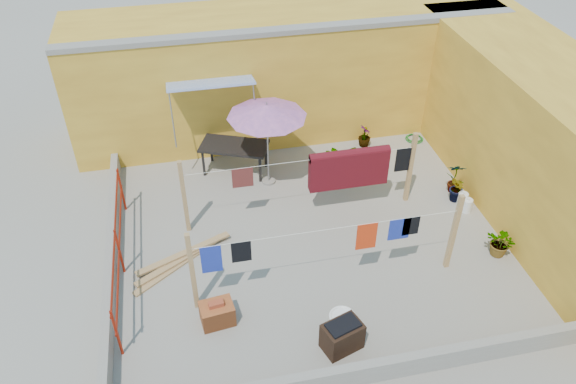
{
  "coord_description": "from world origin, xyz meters",
  "views": [
    {
      "loc": [
        -2.3,
        -8.6,
        8.12
      ],
      "look_at": [
        -0.4,
        0.3,
        1.07
      ],
      "focal_mm": 35.0,
      "sensor_mm": 36.0,
      "label": 1
    }
  ],
  "objects_px": {
    "brick_stack": "(217,313)",
    "brazier": "(342,336)",
    "green_hose": "(414,138)",
    "white_basin": "(342,317)",
    "patio_umbrella": "(267,111)",
    "plant_back_a": "(339,160)",
    "water_jug_b": "(463,199)",
    "water_jug_a": "(467,205)",
    "outdoor_table": "(234,148)"
  },
  "relations": [
    {
      "from": "brick_stack",
      "to": "white_basin",
      "type": "height_order",
      "value": "brick_stack"
    },
    {
      "from": "brick_stack",
      "to": "brazier",
      "type": "xyz_separation_m",
      "value": [
        2.04,
        -1.0,
        0.07
      ]
    },
    {
      "from": "brick_stack",
      "to": "plant_back_a",
      "type": "bearing_deg",
      "value": 49.41
    },
    {
      "from": "patio_umbrella",
      "to": "green_hose",
      "type": "bearing_deg",
      "value": 14.21
    },
    {
      "from": "white_basin",
      "to": "green_hose",
      "type": "bearing_deg",
      "value": 56.38
    },
    {
      "from": "white_basin",
      "to": "water_jug_b",
      "type": "distance_m",
      "value": 4.48
    },
    {
      "from": "brick_stack",
      "to": "brazier",
      "type": "bearing_deg",
      "value": -26.14
    },
    {
      "from": "brazier",
      "to": "green_hose",
      "type": "xyz_separation_m",
      "value": [
        3.82,
        6.05,
        -0.26
      ]
    },
    {
      "from": "brazier",
      "to": "white_basin",
      "type": "bearing_deg",
      "value": 71.98
    },
    {
      "from": "green_hose",
      "to": "brazier",
      "type": "bearing_deg",
      "value": -122.28
    },
    {
      "from": "green_hose",
      "to": "plant_back_a",
      "type": "height_order",
      "value": "plant_back_a"
    },
    {
      "from": "water_jug_b",
      "to": "green_hose",
      "type": "xyz_separation_m",
      "value": [
        0.0,
        2.83,
        -0.12
      ]
    },
    {
      "from": "brazier",
      "to": "white_basin",
      "type": "relative_size",
      "value": 1.56
    },
    {
      "from": "plant_back_a",
      "to": "white_basin",
      "type": "bearing_deg",
      "value": -105.05
    },
    {
      "from": "water_jug_a",
      "to": "green_hose",
      "type": "relative_size",
      "value": 0.77
    },
    {
      "from": "brazier",
      "to": "brick_stack",
      "type": "bearing_deg",
      "value": 153.86
    },
    {
      "from": "outdoor_table",
      "to": "brick_stack",
      "type": "distance_m",
      "value": 4.75
    },
    {
      "from": "patio_umbrella",
      "to": "brazier",
      "type": "relative_size",
      "value": 3.03
    },
    {
      "from": "outdoor_table",
      "to": "brazier",
      "type": "distance_m",
      "value": 5.75
    },
    {
      "from": "white_basin",
      "to": "water_jug_a",
      "type": "distance_m",
      "value": 4.33
    },
    {
      "from": "water_jug_b",
      "to": "plant_back_a",
      "type": "distance_m",
      "value": 3.03
    },
    {
      "from": "patio_umbrella",
      "to": "white_basin",
      "type": "distance_m",
      "value": 4.83
    },
    {
      "from": "outdoor_table",
      "to": "brick_stack",
      "type": "height_order",
      "value": "outdoor_table"
    },
    {
      "from": "patio_umbrella",
      "to": "outdoor_table",
      "type": "bearing_deg",
      "value": 138.21
    },
    {
      "from": "water_jug_b",
      "to": "brick_stack",
      "type": "bearing_deg",
      "value": -159.25
    },
    {
      "from": "white_basin",
      "to": "patio_umbrella",
      "type": "bearing_deg",
      "value": 97.17
    },
    {
      "from": "white_basin",
      "to": "green_hose",
      "type": "relative_size",
      "value": 1.03
    },
    {
      "from": "water_jug_a",
      "to": "water_jug_b",
      "type": "xyz_separation_m",
      "value": [
        0.02,
        0.24,
        -0.01
      ]
    },
    {
      "from": "patio_umbrella",
      "to": "water_jug_a",
      "type": "distance_m",
      "value": 4.96
    },
    {
      "from": "brick_stack",
      "to": "water_jug_a",
      "type": "xyz_separation_m",
      "value": [
        5.84,
        1.98,
        -0.06
      ]
    },
    {
      "from": "water_jug_a",
      "to": "outdoor_table",
      "type": "bearing_deg",
      "value": 151.47
    },
    {
      "from": "patio_umbrella",
      "to": "plant_back_a",
      "type": "height_order",
      "value": "patio_umbrella"
    },
    {
      "from": "water_jug_b",
      "to": "outdoor_table",
      "type": "bearing_deg",
      "value": 153.79
    },
    {
      "from": "brazier",
      "to": "green_hose",
      "type": "relative_size",
      "value": 1.61
    },
    {
      "from": "patio_umbrella",
      "to": "brazier",
      "type": "distance_m",
      "value": 5.27
    },
    {
      "from": "brick_stack",
      "to": "green_hose",
      "type": "relative_size",
      "value": 1.34
    },
    {
      "from": "outdoor_table",
      "to": "water_jug_b",
      "type": "bearing_deg",
      "value": -26.21
    },
    {
      "from": "white_basin",
      "to": "water_jug_a",
      "type": "xyz_separation_m",
      "value": [
        3.61,
        2.39,
        0.12
      ]
    },
    {
      "from": "brick_stack",
      "to": "white_basin",
      "type": "xyz_separation_m",
      "value": [
        2.23,
        -0.41,
        -0.18
      ]
    },
    {
      "from": "outdoor_table",
      "to": "brick_stack",
      "type": "relative_size",
      "value": 2.8
    },
    {
      "from": "water_jug_a",
      "to": "green_hose",
      "type": "bearing_deg",
      "value": 89.67
    },
    {
      "from": "white_basin",
      "to": "water_jug_a",
      "type": "bearing_deg",
      "value": 33.45
    },
    {
      "from": "brick_stack",
      "to": "green_hose",
      "type": "bearing_deg",
      "value": 40.76
    },
    {
      "from": "brazier",
      "to": "water_jug_b",
      "type": "distance_m",
      "value": 5.0
    },
    {
      "from": "brazier",
      "to": "outdoor_table",
      "type": "bearing_deg",
      "value": 100.81
    },
    {
      "from": "brazier",
      "to": "plant_back_a",
      "type": "xyz_separation_m",
      "value": [
        1.37,
        4.98,
        0.12
      ]
    },
    {
      "from": "patio_umbrella",
      "to": "outdoor_table",
      "type": "height_order",
      "value": "patio_umbrella"
    },
    {
      "from": "water_jug_b",
      "to": "plant_back_a",
      "type": "xyz_separation_m",
      "value": [
        -2.45,
        1.76,
        0.26
      ]
    },
    {
      "from": "outdoor_table",
      "to": "water_jug_b",
      "type": "distance_m",
      "value": 5.48
    },
    {
      "from": "patio_umbrella",
      "to": "brazier",
      "type": "xyz_separation_m",
      "value": [
        0.36,
        -4.99,
        -1.66
      ]
    }
  ]
}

